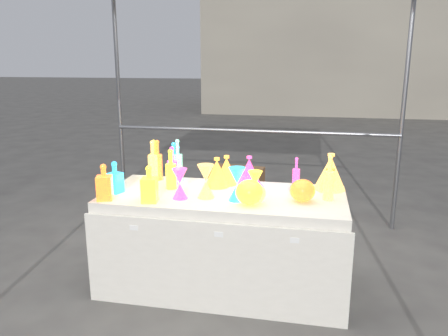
% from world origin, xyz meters
% --- Properties ---
extents(ground, '(80.00, 80.00, 0.00)m').
position_xyz_m(ground, '(0.00, 0.00, 0.00)').
color(ground, slate).
rests_on(ground, ground).
extents(display_table, '(1.84, 0.83, 0.75)m').
position_xyz_m(display_table, '(0.00, -0.01, 0.37)').
color(display_table, white).
rests_on(display_table, ground).
extents(background_building, '(14.00, 6.00, 6.00)m').
position_xyz_m(background_building, '(4.00, 14.00, 3.00)').
color(background_building, '#A39B88').
rests_on(background_building, ground).
extents(cardboard_box_closed, '(0.65, 0.50, 0.44)m').
position_xyz_m(cardboard_box_closed, '(-0.25, 2.02, 0.22)').
color(cardboard_box_closed, '#916541').
rests_on(cardboard_box_closed, ground).
extents(cardboard_box_flat, '(0.87, 0.83, 0.06)m').
position_xyz_m(cardboard_box_flat, '(0.28, 2.42, 0.03)').
color(cardboard_box_flat, '#916541').
rests_on(cardboard_box_flat, ground).
extents(bottle_0, '(0.09, 0.09, 0.33)m').
position_xyz_m(bottle_0, '(-0.67, 0.32, 0.92)').
color(bottle_0, '#E14815').
rests_on(bottle_0, display_table).
extents(bottle_1, '(0.09, 0.09, 0.32)m').
position_xyz_m(bottle_1, '(-0.48, 0.30, 0.91)').
color(bottle_1, '#18841B').
rests_on(bottle_1, display_table).
extents(bottle_2, '(0.09, 0.09, 0.34)m').
position_xyz_m(bottle_2, '(-0.62, 0.28, 0.92)').
color(bottle_2, gold).
rests_on(bottle_2, display_table).
extents(bottle_3, '(0.10, 0.10, 0.31)m').
position_xyz_m(bottle_3, '(-0.46, 0.17, 0.91)').
color(bottle_3, '#1A5497').
rests_on(bottle_3, display_table).
extents(bottle_4, '(0.09, 0.09, 0.34)m').
position_xyz_m(bottle_4, '(-0.65, 0.24, 0.92)').
color(bottle_4, '#116E5C').
rests_on(bottle_4, display_table).
extents(bottle_5, '(0.10, 0.10, 0.36)m').
position_xyz_m(bottle_5, '(-0.44, 0.27, 0.93)').
color(bottle_5, '#D0296A').
rests_on(bottle_5, display_table).
extents(bottle_6, '(0.10, 0.10, 0.31)m').
position_xyz_m(bottle_6, '(-0.43, 0.06, 0.91)').
color(bottle_6, '#E14815').
rests_on(bottle_6, display_table).
extents(bottle_7, '(0.09, 0.09, 0.30)m').
position_xyz_m(bottle_7, '(-0.44, 0.28, 0.90)').
color(bottle_7, '#18841B').
rests_on(bottle_7, display_table).
extents(decanter_0, '(0.12, 0.12, 0.26)m').
position_xyz_m(decanter_0, '(-0.48, -0.29, 0.88)').
color(decanter_0, '#E14815').
rests_on(decanter_0, display_table).
extents(decanter_1, '(0.14, 0.14, 0.26)m').
position_xyz_m(decanter_1, '(-0.81, -0.31, 0.88)').
color(decanter_1, gold).
rests_on(decanter_1, display_table).
extents(decanter_2, '(0.12, 0.12, 0.24)m').
position_xyz_m(decanter_2, '(-0.81, -0.13, 0.87)').
color(decanter_2, '#18841B').
rests_on(decanter_2, display_table).
extents(hourglass_1, '(0.12, 0.12, 0.22)m').
position_xyz_m(hourglass_1, '(-0.29, -0.18, 0.86)').
color(hourglass_1, '#1A5497').
rests_on(hourglass_1, display_table).
extents(hourglass_2, '(0.14, 0.14, 0.25)m').
position_xyz_m(hourglass_2, '(-0.11, -0.12, 0.87)').
color(hourglass_2, '#116E5C').
rests_on(hourglass_2, display_table).
extents(hourglass_4, '(0.11, 0.11, 0.21)m').
position_xyz_m(hourglass_4, '(0.24, -0.08, 0.85)').
color(hourglass_4, '#E14815').
rests_on(hourglass_4, display_table).
extents(hourglass_5, '(0.15, 0.15, 0.24)m').
position_xyz_m(hourglass_5, '(0.12, -0.14, 0.87)').
color(hourglass_5, '#18841B').
rests_on(hourglass_5, display_table).
extents(globe_0, '(0.22, 0.22, 0.15)m').
position_xyz_m(globe_0, '(0.22, -0.20, 0.83)').
color(globe_0, '#E14815').
rests_on(globe_0, display_table).
extents(globe_1, '(0.21, 0.21, 0.13)m').
position_xyz_m(globe_1, '(0.25, -0.18, 0.81)').
color(globe_1, '#116E5C').
rests_on(globe_1, display_table).
extents(globe_2, '(0.22, 0.22, 0.14)m').
position_xyz_m(globe_2, '(0.58, -0.07, 0.82)').
color(globe_2, gold).
rests_on(globe_2, display_table).
extents(globe_3, '(0.21, 0.21, 0.13)m').
position_xyz_m(globe_3, '(0.25, -0.16, 0.82)').
color(globe_3, '#1A5497').
rests_on(globe_3, display_table).
extents(lampshade_0, '(0.25, 0.25, 0.23)m').
position_xyz_m(lampshade_0, '(-0.04, 0.28, 0.87)').
color(lampshade_0, '#E3FF35').
rests_on(lampshade_0, display_table).
extents(lampshade_1, '(0.23, 0.23, 0.23)m').
position_xyz_m(lampshade_1, '(-0.09, 0.19, 0.87)').
color(lampshade_1, '#E3FF35').
rests_on(lampshade_1, display_table).
extents(lampshade_2, '(0.24, 0.24, 0.24)m').
position_xyz_m(lampshade_2, '(0.15, 0.28, 0.87)').
color(lampshade_2, '#1A5497').
rests_on(lampshade_2, display_table).
extents(lampshade_3, '(0.32, 0.32, 0.28)m').
position_xyz_m(lampshade_3, '(0.78, 0.28, 0.89)').
color(lampshade_3, '#116E5C').
rests_on(lampshade_3, display_table).
extents(bottle_9, '(0.07, 0.07, 0.29)m').
position_xyz_m(bottle_9, '(0.78, 0.19, 0.90)').
color(bottle_9, gold).
rests_on(bottle_9, display_table).
extents(bottle_10, '(0.07, 0.07, 0.26)m').
position_xyz_m(bottle_10, '(0.52, 0.23, 0.88)').
color(bottle_10, '#1A5497').
rests_on(bottle_10, display_table).
extents(bottle_11, '(0.09, 0.09, 0.33)m').
position_xyz_m(bottle_11, '(0.76, 0.01, 0.91)').
color(bottle_11, '#116E5C').
rests_on(bottle_11, display_table).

